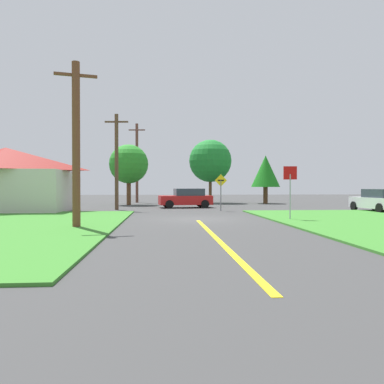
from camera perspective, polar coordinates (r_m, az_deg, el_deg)
ground_plane at (r=21.24m, az=0.66°, el=-4.05°), size 120.00×120.00×0.00m
lane_stripe_center at (r=13.34m, az=3.72°, el=-6.97°), size 0.20×14.00×0.01m
stop_sign at (r=20.95m, az=14.43°, el=1.34°), size 0.70×0.14×2.88m
car_approaching_junction at (r=32.40m, az=-0.86°, el=-0.92°), size 4.61×2.52×1.62m
car_on_crossroad at (r=30.14m, az=26.03°, el=-1.15°), size 2.20×4.58×1.62m
utility_pole_near at (r=17.33m, az=-16.90°, el=6.98°), size 1.78×0.54×7.18m
utility_pole_mid at (r=30.03m, az=-11.18°, el=4.65°), size 1.80×0.28×7.36m
utility_pole_far at (r=42.86m, az=-8.22°, el=4.43°), size 1.80×0.31×8.74m
direction_sign at (r=28.17m, az=4.33°, el=0.58°), size 0.91×0.08×2.70m
oak_tree_left at (r=37.79m, az=-9.42°, el=4.11°), size 3.80×3.80×5.88m
pine_tree_center at (r=41.85m, az=2.75°, el=4.64°), size 4.63×4.63×6.89m
oak_tree_right at (r=40.87m, az=10.91°, el=3.02°), size 3.01×3.01×5.05m
barn at (r=29.97m, az=-25.99°, el=1.64°), size 8.31×5.28×4.54m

